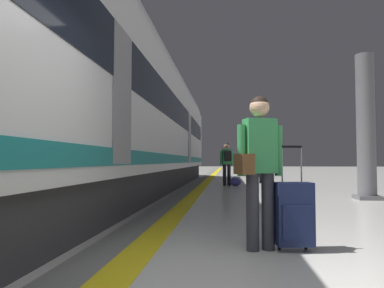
% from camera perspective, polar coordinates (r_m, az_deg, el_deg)
% --- Properties ---
extents(safety_line_strip, '(0.36, 80.00, 0.01)m').
position_cam_1_polar(safety_line_strip, '(12.76, 1.40, -6.89)').
color(safety_line_strip, yellow).
rests_on(safety_line_strip, ground).
extents(tactile_edge_band, '(0.59, 80.00, 0.01)m').
position_cam_1_polar(tactile_edge_band, '(12.79, -0.02, -6.89)').
color(tactile_edge_band, slate).
rests_on(tactile_edge_band, ground).
extents(high_speed_train, '(2.94, 28.31, 4.97)m').
position_cam_1_polar(high_speed_train, '(10.14, -11.80, 6.22)').
color(high_speed_train, '#38383D').
rests_on(high_speed_train, ground).
extents(traveller_foreground, '(0.53, 0.39, 1.64)m').
position_cam_1_polar(traveller_foreground, '(3.95, 10.42, -2.53)').
color(traveller_foreground, '#383842').
rests_on(traveller_foreground, ground).
extents(rolling_suitcase_foreground, '(0.41, 0.28, 1.11)m').
position_cam_1_polar(rolling_suitcase_foreground, '(4.04, 15.72, -10.48)').
color(rolling_suitcase_foreground, '#19234C').
rests_on(rolling_suitcase_foreground, ground).
extents(passenger_near, '(0.49, 0.20, 1.56)m').
position_cam_1_polar(passenger_near, '(15.91, 10.42, -2.77)').
color(passenger_near, black).
rests_on(passenger_near, ground).
extents(suitcase_near, '(0.39, 0.26, 0.98)m').
position_cam_1_polar(suitcase_near, '(15.79, 9.31, -4.87)').
color(suitcase_near, black).
rests_on(suitcase_near, ground).
extents(passenger_mid, '(0.52, 0.31, 1.76)m').
position_cam_1_polar(passenger_mid, '(21.78, 11.08, -2.42)').
color(passenger_mid, '#383842').
rests_on(passenger_mid, ground).
extents(duffel_bag_mid, '(0.44, 0.26, 0.36)m').
position_cam_1_polar(duffel_bag_mid, '(21.63, 10.29, -4.72)').
color(duffel_bag_mid, black).
rests_on(duffel_bag_mid, ground).
extents(passenger_far, '(0.50, 0.38, 1.65)m').
position_cam_1_polar(passenger_far, '(14.00, 5.48, -2.52)').
color(passenger_far, black).
rests_on(passenger_far, ground).
extents(duffel_bag_far, '(0.44, 0.26, 0.36)m').
position_cam_1_polar(duffel_bag_far, '(13.88, 6.80, -5.92)').
color(duffel_bag_far, navy).
rests_on(duffel_bag_far, ground).
extents(platform_pillar, '(0.56, 0.56, 3.60)m').
position_cam_1_polar(platform_pillar, '(9.96, 25.61, 2.09)').
color(platform_pillar, slate).
rests_on(platform_pillar, ground).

